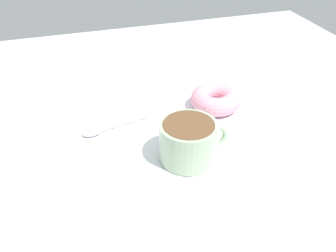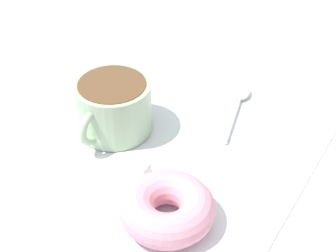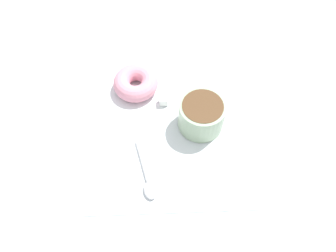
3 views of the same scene
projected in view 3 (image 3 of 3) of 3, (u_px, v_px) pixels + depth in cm
name	position (u px, v px, depth cm)	size (l,w,h in cm)	color
ground_plane	(181.00, 128.00, 70.93)	(120.00, 120.00, 2.00)	#B2BCC6
napkin	(168.00, 131.00, 69.18)	(34.97, 34.97, 0.30)	white
coffee_cup	(202.00, 116.00, 66.86)	(9.50, 12.17, 6.71)	#9EB793
donut	(136.00, 83.00, 73.46)	(10.06, 10.06, 3.75)	pink
spoon	(148.00, 182.00, 62.55)	(4.12, 12.84, 0.90)	silver
sugar_cube	(163.00, 100.00, 72.11)	(1.85, 1.85, 1.85)	white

